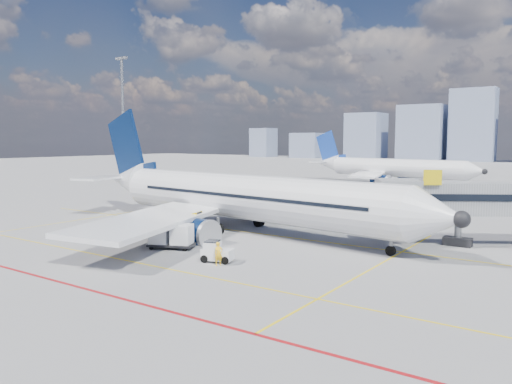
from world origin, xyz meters
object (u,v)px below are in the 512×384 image
(second_aircraft, at_px, (389,168))
(main_aircraft, at_px, (233,196))
(ramp_worker, at_px, (219,254))
(baggage_tug, at_px, (216,252))
(belt_loader, at_px, (165,229))
(cargo_dolly, at_px, (171,235))

(second_aircraft, bearing_deg, main_aircraft, -75.13)
(main_aircraft, relative_size, second_aircraft, 1.20)
(ramp_worker, bearing_deg, baggage_tug, 77.55)
(belt_loader, bearing_deg, ramp_worker, -41.06)
(main_aircraft, distance_m, cargo_dolly, 9.99)
(baggage_tug, bearing_deg, cargo_dolly, 149.47)
(second_aircraft, xyz_separation_m, ramp_worker, (12.51, -68.58, -2.41))
(main_aircraft, xyz_separation_m, cargo_dolly, (1.14, -9.69, -2.14))
(cargo_dolly, xyz_separation_m, belt_loader, (-4.28, 3.56, -0.46))
(main_aircraft, relative_size, baggage_tug, 17.97)
(second_aircraft, bearing_deg, cargo_dolly, -74.87)
(main_aircraft, xyz_separation_m, baggage_tug, (6.78, -10.98, -2.50))
(baggage_tug, relative_size, belt_loader, 0.41)
(second_aircraft, distance_m, belt_loader, 63.05)
(second_aircraft, bearing_deg, baggage_tug, -70.29)
(main_aircraft, bearing_deg, second_aircraft, 102.43)
(ramp_worker, bearing_deg, second_aircraft, 39.84)
(baggage_tug, bearing_deg, main_aircraft, 104.03)
(second_aircraft, height_order, cargo_dolly, second_aircraft)
(main_aircraft, distance_m, belt_loader, 7.36)
(main_aircraft, xyz_separation_m, second_aircraft, (-4.89, 56.84, 0.01))
(second_aircraft, relative_size, belt_loader, 6.06)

